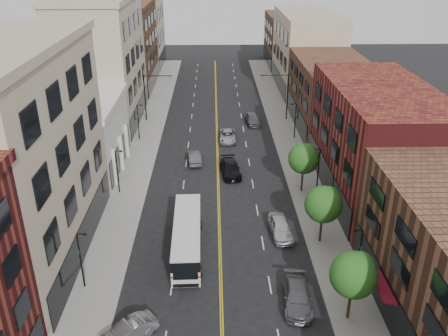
{
  "coord_description": "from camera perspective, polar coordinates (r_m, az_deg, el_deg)",
  "views": [
    {
      "loc": [
        -0.44,
        -22.71,
        25.14
      ],
      "look_at": [
        0.53,
        19.8,
        5.0
      ],
      "focal_mm": 38.0,
      "sensor_mm": 36.0,
      "label": 1
    }
  ],
  "objects": [
    {
      "name": "sidewalk_left",
      "position": [
        63.64,
        -9.84,
        1.76
      ],
      "size": [
        4.0,
        110.0,
        0.15
      ],
      "primitive_type": "cube",
      "color": "gray",
      "rests_on": "ground"
    },
    {
      "name": "sidewalk_right",
      "position": [
        63.78,
        8.23,
        1.93
      ],
      "size": [
        4.0,
        110.0,
        0.15
      ],
      "primitive_type": "cube",
      "color": "gray",
      "rests_on": "ground"
    },
    {
      "name": "bldg_l_tanoffice",
      "position": [
        42.54,
        -24.09,
        0.72
      ],
      "size": [
        10.0,
        22.0,
        18.0
      ],
      "primitive_type": "cube",
      "color": "tan",
      "rests_on": "ground"
    },
    {
      "name": "bldg_l_white",
      "position": [
        60.05,
        -17.25,
        3.55
      ],
      "size": [
        10.0,
        14.0,
        8.0
      ],
      "primitive_type": "cube",
      "color": "silver",
      "rests_on": "ground"
    },
    {
      "name": "bldg_l_far_a",
      "position": [
        74.4,
        -14.46,
        12.04
      ],
      "size": [
        10.0,
        20.0,
        18.0
      ],
      "primitive_type": "cube",
      "color": "tan",
      "rests_on": "ground"
    },
    {
      "name": "bldg_l_far_b",
      "position": [
        93.88,
        -11.79,
        14.0
      ],
      "size": [
        10.0,
        20.0,
        15.0
      ],
      "primitive_type": "cube",
      "color": "brown",
      "rests_on": "ground"
    },
    {
      "name": "bldg_l_far_c",
      "position": [
        111.0,
        -10.33,
        17.12
      ],
      "size": [
        10.0,
        16.0,
        20.0
      ],
      "primitive_type": "cube",
      "color": "tan",
      "rests_on": "ground"
    },
    {
      "name": "bldg_r_mid",
      "position": [
        53.41,
        17.88,
        3.07
      ],
      "size": [
        10.0,
        22.0,
        12.0
      ],
      "primitive_type": "cube",
      "color": "#59171A",
      "rests_on": "ground"
    },
    {
      "name": "bldg_r_far_a",
      "position": [
        72.76,
        12.77,
        8.65
      ],
      "size": [
        10.0,
        20.0,
        10.0
      ],
      "primitive_type": "cube",
      "color": "brown",
      "rests_on": "ground"
    },
    {
      "name": "bldg_r_far_b",
      "position": [
        92.21,
        9.91,
        13.64
      ],
      "size": [
        10.0,
        22.0,
        14.0
      ],
      "primitive_type": "cube",
      "color": "tan",
      "rests_on": "ground"
    },
    {
      "name": "bldg_r_far_c",
      "position": [
        111.84,
        7.96,
        15.0
      ],
      "size": [
        10.0,
        18.0,
        11.0
      ],
      "primitive_type": "cube",
      "color": "brown",
      "rests_on": "ground"
    },
    {
      "name": "tree_r_1",
      "position": [
        35.43,
        15.43,
        -12.11
      ],
      "size": [
        3.4,
        3.4,
        5.59
      ],
      "color": "black",
      "rests_on": "sidewalk_right"
    },
    {
      "name": "tree_r_2",
      "position": [
        43.49,
        11.96,
        -4.16
      ],
      "size": [
        3.4,
        3.4,
        5.59
      ],
      "color": "black",
      "rests_on": "sidewalk_right"
    },
    {
      "name": "tree_r_3",
      "position": [
        52.22,
        9.66,
        1.24
      ],
      "size": [
        3.4,
        3.4,
        5.59
      ],
      "color": "black",
      "rests_on": "sidewalk_right"
    },
    {
      "name": "lamp_l_1",
      "position": [
        39.31,
        -16.84,
        -10.25
      ],
      "size": [
        0.81,
        0.55,
        5.05
      ],
      "color": "black",
      "rests_on": "sidewalk_left"
    },
    {
      "name": "lamp_l_2",
      "position": [
        52.76,
        -12.67,
        -0.16
      ],
      "size": [
        0.81,
        0.55,
        5.05
      ],
      "color": "black",
      "rests_on": "sidewalk_left"
    },
    {
      "name": "lamp_l_3",
      "position": [
        67.34,
        -10.26,
        5.71
      ],
      "size": [
        0.81,
        0.55,
        5.05
      ],
      "color": "black",
      "rests_on": "sidewalk_left"
    },
    {
      "name": "lamp_r_1",
      "position": [
        39.55,
        15.93,
        -9.87
      ],
      "size": [
        0.81,
        0.55,
        5.05
      ],
      "color": "black",
      "rests_on": "sidewalk_right"
    },
    {
      "name": "lamp_r_2",
      "position": [
        52.94,
        11.25,
        0.07
      ],
      "size": [
        0.81,
        0.55,
        5.05
      ],
      "color": "black",
      "rests_on": "sidewalk_right"
    },
    {
      "name": "lamp_r_3",
      "position": [
        67.48,
        8.54,
        5.88
      ],
      "size": [
        0.81,
        0.55,
        5.05
      ],
      "color": "black",
      "rests_on": "sidewalk_right"
    },
    {
      "name": "signal_mast_left",
      "position": [
        74.27,
        -8.97,
        9.02
      ],
      "size": [
        4.49,
        0.18,
        7.2
      ],
      "color": "black",
      "rests_on": "sidewalk_left"
    },
    {
      "name": "signal_mast_right",
      "position": [
        74.4,
        7.11,
        9.16
      ],
      "size": [
        4.49,
        0.18,
        7.2
      ],
      "color": "black",
      "rests_on": "sidewalk_right"
    },
    {
      "name": "city_bus",
      "position": [
        42.83,
        -4.46,
        -8.03
      ],
      "size": [
        2.83,
        10.98,
        2.81
      ],
      "rotation": [
        0.0,
        0.0,
        0.02
      ],
      "color": "silver",
      "rests_on": "ground"
    },
    {
      "name": "car_angle_b",
      "position": [
        35.57,
        -11.43,
        -18.69
      ],
      "size": [
        4.19,
        3.84,
        1.39
      ],
      "primitive_type": "imported",
      "rotation": [
        0.0,
        0.0,
        -0.88
      ],
      "color": "gray",
      "rests_on": "ground"
    },
    {
      "name": "car_parked_mid",
      "position": [
        37.96,
        8.78,
        -15.01
      ],
      "size": [
        2.49,
        5.27,
        1.48
      ],
      "primitive_type": "imported",
      "rotation": [
        0.0,
        0.0,
        -0.08
      ],
      "color": "#545359",
      "rests_on": "ground"
    },
    {
      "name": "car_parked_far",
      "position": [
        45.58,
        6.83,
        -7.1
      ],
      "size": [
        2.29,
        4.97,
        1.65
      ],
      "primitive_type": "imported",
      "rotation": [
        0.0,
        0.0,
        0.07
      ],
      "color": "silver",
      "rests_on": "ground"
    },
    {
      "name": "car_lane_behind",
      "position": [
        59.98,
        -3.6,
        1.26
      ],
      "size": [
        2.05,
        4.49,
        1.43
      ],
      "primitive_type": "imported",
      "rotation": [
        0.0,
        0.0,
        3.27
      ],
      "color": "#47474C",
      "rests_on": "ground"
    },
    {
      "name": "car_lane_a",
      "position": [
        56.78,
        0.78,
        -0.08
      ],
      "size": [
        2.72,
        5.49,
        1.53
      ],
      "primitive_type": "imported",
      "rotation": [
        0.0,
        0.0,
        0.11
      ],
      "color": "black",
      "rests_on": "ground"
    },
    {
      "name": "car_lane_b",
      "position": [
        66.82,
        0.45,
        3.88
      ],
      "size": [
        2.42,
        5.06,
        1.39
      ],
      "primitive_type": "imported",
      "rotation": [
        0.0,
        0.0,
        -0.02
      ],
      "color": "#B3B5BB",
      "rests_on": "ground"
    },
    {
      "name": "car_lane_c",
      "position": [
        73.36,
        3.43,
        5.93
      ],
      "size": [
        2.37,
        4.95,
        1.63
      ],
      "primitive_type": "imported",
      "rotation": [
        0.0,
        0.0,
        0.09
      ],
      "color": "#545459",
      "rests_on": "ground"
    }
  ]
}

